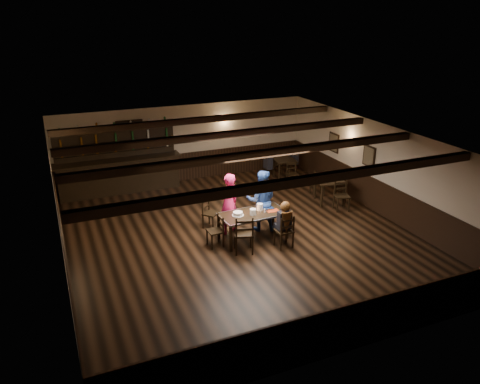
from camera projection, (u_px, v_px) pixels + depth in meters
name	position (u px, v px, depth m)	size (l,w,h in m)	color
ground	(240.00, 236.00, 12.73)	(10.00, 10.00, 0.00)	black
room_shell	(240.00, 175.00, 12.13)	(9.02, 10.02, 2.71)	beige
dining_table	(253.00, 215.00, 12.35)	(1.83, 0.99, 0.75)	black
chair_near_left	(244.00, 232.00, 11.63)	(0.59, 0.57, 1.02)	black
chair_near_right	(286.00, 229.00, 11.93)	(0.43, 0.41, 0.89)	black
chair_end_left	(218.00, 228.00, 12.07)	(0.39, 0.41, 0.84)	black
chair_end_right	(283.00, 216.00, 12.84)	(0.46, 0.48, 0.80)	black
chair_far_pushed	(209.00, 211.00, 13.11)	(0.55, 0.54, 0.85)	black
woman_pink	(229.00, 204.00, 12.63)	(0.63, 0.41, 1.72)	#E43458
man_blue	(261.00, 200.00, 12.85)	(0.84, 0.65, 1.73)	#224E89
seated_person	(285.00, 217.00, 11.87)	(0.34, 0.51, 0.83)	black
cake	(238.00, 214.00, 12.17)	(0.31, 0.31, 0.10)	white
plate_stack_a	(253.00, 212.00, 12.20)	(0.17, 0.17, 0.16)	white
plate_stack_b	(260.00, 207.00, 12.47)	(0.16, 0.16, 0.19)	white
tea_light	(251.00, 211.00, 12.40)	(0.05, 0.05, 0.06)	#A5A8AD
salt_shaker	(265.00, 211.00, 12.35)	(0.04, 0.04, 0.10)	silver
pepper_shaker	(268.00, 210.00, 12.42)	(0.03, 0.03, 0.08)	#A5A8AD
drink_glass	(261.00, 207.00, 12.57)	(0.07, 0.07, 0.12)	silver
menu_red	(273.00, 210.00, 12.48)	(0.33, 0.23, 0.00)	#962C10
menu_blue	(268.00, 208.00, 12.61)	(0.29, 0.20, 0.00)	#0F224B
bar_counter	(119.00, 171.00, 15.63)	(4.14, 0.70, 2.20)	black
back_table_a	(330.00, 183.00, 14.76)	(1.03, 1.03, 0.75)	black
back_table_b	(285.00, 162.00, 16.78)	(0.84, 0.84, 0.75)	black
bg_patron_left	(268.00, 159.00, 16.56)	(0.22, 0.35, 0.71)	black
bg_patron_right	(294.00, 154.00, 17.08)	(0.24, 0.37, 0.75)	black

